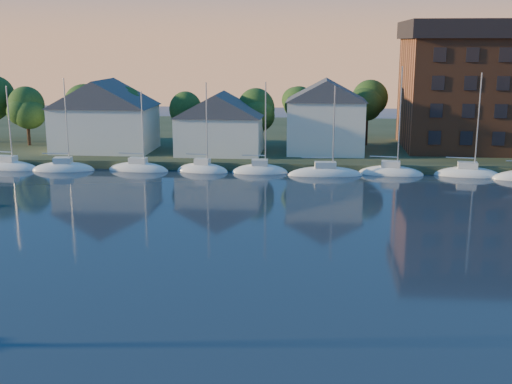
# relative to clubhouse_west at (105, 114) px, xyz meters

# --- Properties ---
(ground) EXTENTS (260.00, 260.00, 0.00)m
(ground) POSITION_rel_clubhouse_west_xyz_m (22.00, -58.00, -5.93)
(ground) COLOR black
(ground) RESTS_ON ground
(shoreline_land) EXTENTS (160.00, 50.00, 2.00)m
(shoreline_land) POSITION_rel_clubhouse_west_xyz_m (22.00, 17.00, -5.93)
(shoreline_land) COLOR #2B3720
(shoreline_land) RESTS_ON ground
(wooden_dock) EXTENTS (120.00, 3.00, 1.00)m
(wooden_dock) POSITION_rel_clubhouse_west_xyz_m (22.00, -6.00, -5.93)
(wooden_dock) COLOR brown
(wooden_dock) RESTS_ON ground
(clubhouse_west) EXTENTS (13.65, 9.45, 9.64)m
(clubhouse_west) POSITION_rel_clubhouse_west_xyz_m (0.00, 0.00, 0.00)
(clubhouse_west) COLOR white
(clubhouse_west) RESTS_ON shoreline_land
(clubhouse_centre) EXTENTS (11.55, 8.40, 8.08)m
(clubhouse_centre) POSITION_rel_clubhouse_west_xyz_m (16.00, -1.00, -0.80)
(clubhouse_centre) COLOR white
(clubhouse_centre) RESTS_ON shoreline_land
(clubhouse_east) EXTENTS (10.50, 8.40, 9.80)m
(clubhouse_east) POSITION_rel_clubhouse_west_xyz_m (30.00, 1.00, 0.07)
(clubhouse_east) COLOR white
(clubhouse_east) RESTS_ON shoreline_land
(tree_line) EXTENTS (93.40, 5.40, 8.90)m
(tree_line) POSITION_rel_clubhouse_west_xyz_m (24.00, 5.00, 1.24)
(tree_line) COLOR #362718
(tree_line) RESTS_ON shoreline_land
(moored_fleet) EXTENTS (79.50, 2.40, 12.05)m
(moored_fleet) POSITION_rel_clubhouse_west_xyz_m (18.00, -9.00, -5.83)
(moored_fleet) COLOR white
(moored_fleet) RESTS_ON ground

